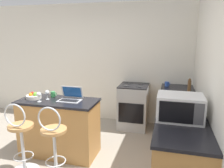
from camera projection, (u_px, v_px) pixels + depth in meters
wall_back at (103, 63)px, 4.92m from camera, size 12.00×0.06×2.60m
wall_right at (219, 96)px, 2.25m from camera, size 0.06×12.00×2.60m
breakfast_bar at (59, 127)px, 3.54m from camera, size 1.25×0.59×0.92m
counter_right at (178, 132)px, 3.35m from camera, size 0.63×2.81×0.92m
bar_stool_near at (21, 140)px, 3.01m from camera, size 0.40×0.40×1.05m
bar_stool_far at (54, 145)px, 2.89m from camera, size 0.40×0.40×1.05m
laptop at (71, 97)px, 3.43m from camera, size 0.35×0.26×0.21m
microwave at (180, 107)px, 2.62m from camera, size 0.54×0.41×0.31m
toaster at (184, 100)px, 3.11m from camera, size 0.20×0.26×0.19m
stove_range at (133, 106)px, 4.57m from camera, size 0.59×0.61×0.92m
fruit_bowl at (34, 96)px, 3.52m from camera, size 0.24×0.24×0.11m
pepper_mill at (189, 85)px, 3.96m from camera, size 0.06×0.06×0.24m
wine_glass_tall at (39, 95)px, 3.33m from camera, size 0.07×0.07×0.16m
wine_glass_short at (47, 93)px, 3.46m from camera, size 0.07×0.07×0.15m
mug_green at (53, 94)px, 3.60m from camera, size 0.09×0.07×0.09m
mug_blue at (167, 84)px, 4.38m from camera, size 0.10×0.09×0.09m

